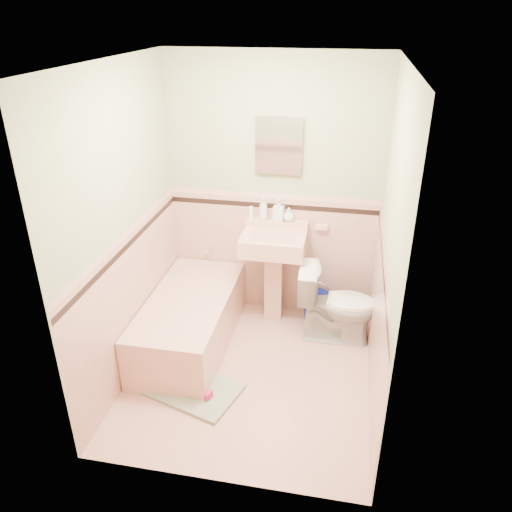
% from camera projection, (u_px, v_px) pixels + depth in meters
% --- Properties ---
extents(floor, '(2.20, 2.20, 0.00)m').
position_uv_depth(floor, '(250.00, 373.00, 4.29)').
color(floor, '#DBA28F').
rests_on(floor, ground).
extents(ceiling, '(2.20, 2.20, 0.00)m').
position_uv_depth(ceiling, '(249.00, 61.00, 3.17)').
color(ceiling, white).
rests_on(ceiling, ground).
extents(wall_back, '(2.50, 0.00, 2.50)m').
position_uv_depth(wall_back, '(273.00, 192.00, 4.70)').
color(wall_back, beige).
rests_on(wall_back, ground).
extents(wall_front, '(2.50, 0.00, 2.50)m').
position_uv_depth(wall_front, '(210.00, 323.00, 2.77)').
color(wall_front, beige).
rests_on(wall_front, ground).
extents(wall_left, '(0.00, 2.50, 2.50)m').
position_uv_depth(wall_left, '(124.00, 230.00, 3.90)').
color(wall_left, beige).
rests_on(wall_left, ground).
extents(wall_right, '(0.00, 2.50, 2.50)m').
position_uv_depth(wall_right, '(388.00, 252.00, 3.57)').
color(wall_right, beige).
rests_on(wall_right, ground).
extents(wainscot_back, '(2.00, 0.00, 2.00)m').
position_uv_depth(wainscot_back, '(272.00, 255.00, 4.98)').
color(wainscot_back, '#DDA794').
rests_on(wainscot_back, ground).
extents(wainscot_front, '(2.00, 0.00, 2.00)m').
position_uv_depth(wainscot_front, '(215.00, 411.00, 3.07)').
color(wainscot_front, '#DDA794').
rests_on(wainscot_front, ground).
extents(wainscot_left, '(0.00, 2.20, 2.20)m').
position_uv_depth(wainscot_left, '(134.00, 302.00, 4.19)').
color(wainscot_left, '#DDA794').
rests_on(wainscot_left, ground).
extents(wainscot_right, '(0.00, 2.20, 2.20)m').
position_uv_depth(wainscot_right, '(376.00, 328.00, 3.86)').
color(wainscot_right, '#DDA794').
rests_on(wainscot_right, ground).
extents(accent_back, '(2.00, 0.00, 2.00)m').
position_uv_depth(accent_back, '(273.00, 206.00, 4.74)').
color(accent_back, black).
rests_on(accent_back, ground).
extents(accent_front, '(2.00, 0.00, 2.00)m').
position_uv_depth(accent_front, '(211.00, 341.00, 2.84)').
color(accent_front, black).
rests_on(accent_front, ground).
extents(accent_left, '(0.00, 2.20, 2.20)m').
position_uv_depth(accent_left, '(128.00, 246.00, 3.96)').
color(accent_left, black).
rests_on(accent_left, ground).
extents(accent_right, '(0.00, 2.20, 2.20)m').
position_uv_depth(accent_right, '(383.00, 268.00, 3.63)').
color(accent_right, black).
rests_on(accent_right, ground).
extents(cap_back, '(2.00, 0.00, 2.00)m').
position_uv_depth(cap_back, '(273.00, 196.00, 4.70)').
color(cap_back, '#DBA498').
rests_on(cap_back, ground).
extents(cap_front, '(2.00, 0.00, 2.00)m').
position_uv_depth(cap_front, '(211.00, 326.00, 2.80)').
color(cap_front, '#DBA498').
rests_on(cap_front, ground).
extents(cap_left, '(0.00, 2.20, 2.20)m').
position_uv_depth(cap_left, '(126.00, 234.00, 3.91)').
color(cap_left, '#DBA498').
rests_on(cap_left, ground).
extents(cap_right, '(0.00, 2.20, 2.20)m').
position_uv_depth(cap_right, '(385.00, 255.00, 3.58)').
color(cap_right, '#DBA498').
rests_on(cap_right, ground).
extents(bathtub, '(0.70, 1.50, 0.45)m').
position_uv_depth(bathtub, '(190.00, 322.00, 4.59)').
color(bathtub, '#D69E8B').
rests_on(bathtub, floor).
extents(tub_faucet, '(0.04, 0.12, 0.04)m').
position_uv_depth(tub_faucet, '(209.00, 249.00, 5.04)').
color(tub_faucet, silver).
rests_on(tub_faucet, wall_back).
extents(sink, '(0.59, 0.49, 0.93)m').
position_uv_depth(sink, '(273.00, 278.00, 4.83)').
color(sink, '#D69E8B').
rests_on(sink, floor).
extents(sink_faucet, '(0.02, 0.02, 0.10)m').
position_uv_depth(sink_faucet, '(276.00, 226.00, 4.74)').
color(sink_faucet, silver).
rests_on(sink_faucet, sink).
extents(medicine_cabinet, '(0.39, 0.04, 0.48)m').
position_uv_depth(medicine_cabinet, '(279.00, 145.00, 4.46)').
color(medicine_cabinet, white).
rests_on(medicine_cabinet, wall_back).
extents(soap_dish, '(0.11, 0.07, 0.04)m').
position_uv_depth(soap_dish, '(321.00, 227.00, 4.72)').
color(soap_dish, '#D69E8B').
rests_on(soap_dish, wall_back).
extents(soap_bottle_left, '(0.09, 0.09, 0.21)m').
position_uv_depth(soap_bottle_left, '(263.00, 209.00, 4.73)').
color(soap_bottle_left, '#B2B2B2').
rests_on(soap_bottle_left, sink).
extents(soap_bottle_mid, '(0.10, 0.10, 0.21)m').
position_uv_depth(soap_bottle_mid, '(279.00, 210.00, 4.70)').
color(soap_bottle_mid, '#B2B2B2').
rests_on(soap_bottle_mid, sink).
extents(soap_bottle_right, '(0.13, 0.13, 0.13)m').
position_uv_depth(soap_bottle_right, '(289.00, 215.00, 4.71)').
color(soap_bottle_right, '#B2B2B2').
rests_on(soap_bottle_right, sink).
extents(tube, '(0.04, 0.04, 0.12)m').
position_uv_depth(tube, '(251.00, 213.00, 4.77)').
color(tube, white).
rests_on(tube, sink).
extents(toilet, '(0.72, 0.42, 0.73)m').
position_uv_depth(toilet, '(338.00, 304.00, 4.60)').
color(toilet, white).
rests_on(toilet, floor).
extents(bucket, '(0.37, 0.37, 0.28)m').
position_uv_depth(bucket, '(316.00, 307.00, 4.98)').
color(bucket, '#0D1B93').
rests_on(bucket, floor).
extents(bath_mat, '(0.84, 0.69, 0.03)m').
position_uv_depth(bath_mat, '(193.00, 389.00, 4.10)').
color(bath_mat, gray).
rests_on(bath_mat, floor).
extents(shoe, '(0.17, 0.12, 0.06)m').
position_uv_depth(shoe, '(203.00, 393.00, 3.99)').
color(shoe, '#BF1E59').
rests_on(shoe, bath_mat).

